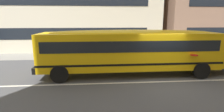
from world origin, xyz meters
name	(u,v)px	position (x,y,z in m)	size (l,w,h in m)	color
ground_plane	(163,82)	(0.00, 0.00, 0.00)	(400.00, 400.00, 0.00)	#4C4C4F
sidewalk_far	(134,55)	(0.00, 7.27, 0.01)	(120.00, 3.00, 0.01)	gray
lane_centreline	(163,82)	(0.00, 0.00, 0.00)	(110.00, 0.16, 0.01)	silver
school_bus	(133,48)	(-1.33, 1.48, 1.58)	(11.90, 2.81, 2.66)	yellow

